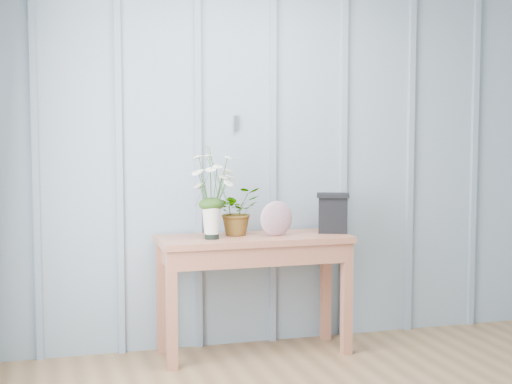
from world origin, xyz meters
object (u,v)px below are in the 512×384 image
object	(u,v)px
daisy_vase	(211,183)
carved_box	(333,213)
sideboard	(254,254)
felt_disc_vessel	(276,219)

from	to	relation	value
daisy_vase	carved_box	size ratio (longest dim) A/B	2.18
sideboard	daisy_vase	bearing A→B (deg)	-170.79
daisy_vase	sideboard	bearing A→B (deg)	9.21
sideboard	daisy_vase	xyz separation A→B (m)	(-0.28, -0.05, 0.46)
daisy_vase	carved_box	bearing A→B (deg)	3.23
felt_disc_vessel	daisy_vase	bearing A→B (deg)	171.41
sideboard	carved_box	world-z (taller)	carved_box
sideboard	daisy_vase	size ratio (longest dim) A/B	2.18
sideboard	felt_disc_vessel	world-z (taller)	felt_disc_vessel
daisy_vase	felt_disc_vessel	distance (m)	0.47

